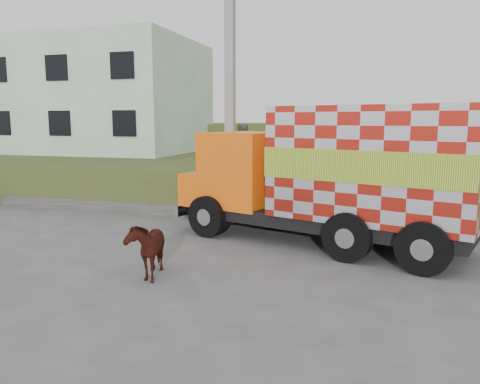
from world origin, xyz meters
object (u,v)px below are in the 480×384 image
(cargo_truck, at_px, (335,175))
(pedestrian, at_px, (244,145))
(cow, at_px, (147,247))
(utility_pole, at_px, (230,95))

(cargo_truck, xyz_separation_m, pedestrian, (-3.74, 4.51, 0.47))
(cow, distance_m, pedestrian, 8.34)
(utility_pole, bearing_deg, pedestrian, 90.11)
(utility_pole, height_order, cargo_truck, utility_pole)
(cargo_truck, distance_m, cow, 5.24)
(utility_pole, bearing_deg, cow, -88.33)
(utility_pole, height_order, cow, utility_pole)
(cow, xyz_separation_m, pedestrian, (-0.19, 8.16, 1.71))
(utility_pole, xyz_separation_m, cow, (0.19, -6.45, -3.46))
(pedestrian, bearing_deg, cargo_truck, 107.91)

